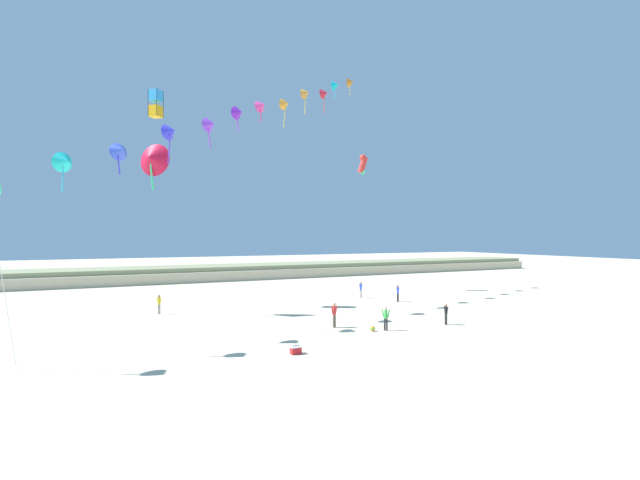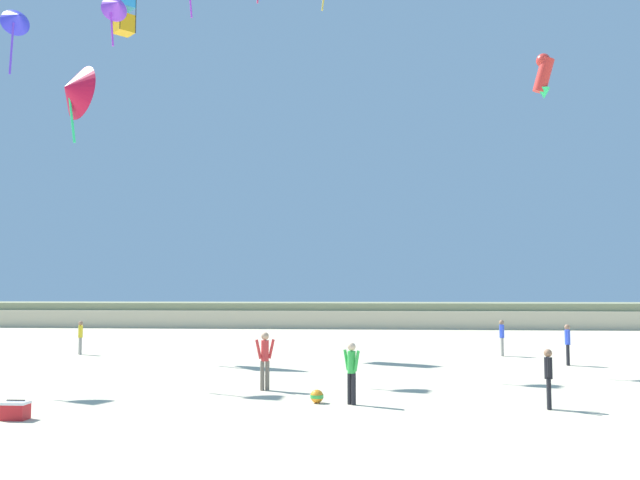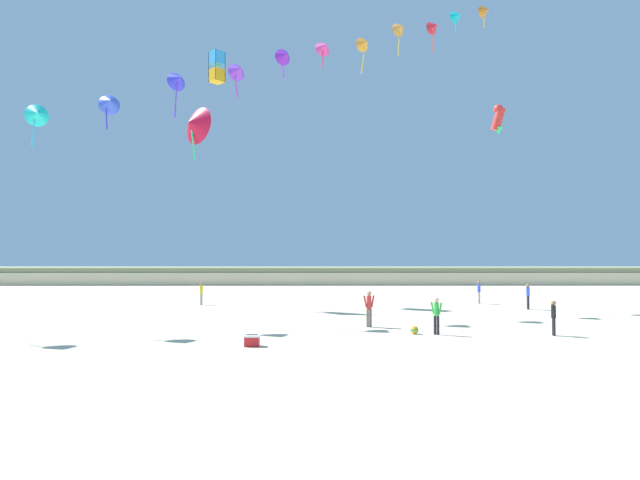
# 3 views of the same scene
# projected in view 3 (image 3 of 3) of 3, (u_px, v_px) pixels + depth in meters

# --- Properties ---
(ground_plane) EXTENTS (240.00, 240.00, 0.00)m
(ground_plane) POSITION_uv_depth(u_px,v_px,m) (406.00, 353.00, 17.77)
(ground_plane) COLOR beige
(dune_ridge) EXTENTS (120.00, 9.59, 2.06)m
(dune_ridge) POSITION_uv_depth(u_px,v_px,m) (342.00, 275.00, 63.17)
(dune_ridge) COLOR beige
(dune_ridge) RESTS_ON ground
(person_near_left) EXTENTS (0.23, 0.59, 1.67)m
(person_near_left) POSITION_uv_depth(u_px,v_px,m) (528.00, 295.00, 32.39)
(person_near_left) COLOR black
(person_near_left) RESTS_ON ground
(person_near_right) EXTENTS (0.49, 0.44, 1.64)m
(person_near_right) POSITION_uv_depth(u_px,v_px,m) (436.00, 313.00, 22.02)
(person_near_right) COLOR black
(person_near_right) RESTS_ON ground
(person_mid_center) EXTENTS (0.60, 0.30, 1.76)m
(person_mid_center) POSITION_uv_depth(u_px,v_px,m) (369.00, 306.00, 24.41)
(person_mid_center) COLOR #726656
(person_mid_center) RESTS_ON ground
(person_far_left) EXTENTS (0.23, 0.59, 1.68)m
(person_far_left) POSITION_uv_depth(u_px,v_px,m) (479.00, 290.00, 36.26)
(person_far_left) COLOR gray
(person_far_left) RESTS_ON ground
(person_far_right) EXTENTS (0.21, 0.54, 1.53)m
(person_far_right) POSITION_uv_depth(u_px,v_px,m) (554.00, 315.00, 21.75)
(person_far_right) COLOR black
(person_far_right) RESTS_ON ground
(person_far_center) EXTENTS (0.41, 0.49, 1.59)m
(person_far_center) POSITION_uv_depth(u_px,v_px,m) (201.00, 292.00, 35.26)
(person_far_center) COLOR gray
(person_far_center) RESTS_ON ground
(kite_banner_string) EXTENTS (33.32, 23.55, 26.49)m
(kite_banner_string) POSITION_uv_depth(u_px,v_px,m) (307.00, 53.00, 34.08)
(kite_banner_string) COLOR #44E8AB
(large_kite_low_lead) EXTENTS (1.36, 1.36, 2.47)m
(large_kite_low_lead) POSITION_uv_depth(u_px,v_px,m) (217.00, 67.00, 40.12)
(large_kite_low_lead) COLOR gold
(large_kite_mid_trail) EXTENTS (1.44, 1.23, 2.57)m
(large_kite_mid_trail) POSITION_uv_depth(u_px,v_px,m) (498.00, 118.00, 42.21)
(large_kite_mid_trail) COLOR red
(large_kite_high_solo) EXTENTS (2.91, 2.69, 4.02)m
(large_kite_high_solo) POSITION_uv_depth(u_px,v_px,m) (194.00, 124.00, 35.30)
(large_kite_high_solo) COLOR red
(beach_cooler) EXTENTS (0.58, 0.41, 0.46)m
(beach_cooler) POSITION_uv_depth(u_px,v_px,m) (252.00, 341.00, 19.18)
(beach_cooler) COLOR red
(beach_cooler) RESTS_ON ground
(beach_ball) EXTENTS (0.36, 0.36, 0.36)m
(beach_ball) POSITION_uv_depth(u_px,v_px,m) (414.00, 330.00, 22.18)
(beach_ball) COLOR orange
(beach_ball) RESTS_ON ground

